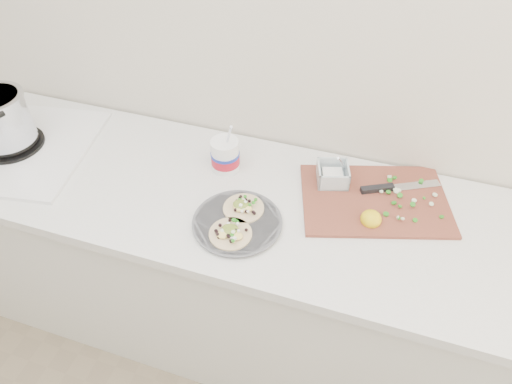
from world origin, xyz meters
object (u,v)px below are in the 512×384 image
(stove, at_px, (5,129))
(tub, at_px, (226,154))
(taco_plate, at_px, (237,221))
(cutboard, at_px, (372,194))

(stove, relative_size, tub, 2.85)
(stove, relative_size, taco_plate, 2.26)
(taco_plate, bearing_deg, tub, 117.99)
(stove, distance_m, cutboard, 1.34)
(taco_plate, relative_size, tub, 1.27)
(tub, bearing_deg, stove, -170.03)
(taco_plate, bearing_deg, cutboard, 32.79)
(stove, bearing_deg, cutboard, -2.99)
(taco_plate, height_order, tub, tub)
(cutboard, bearing_deg, stove, 169.71)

